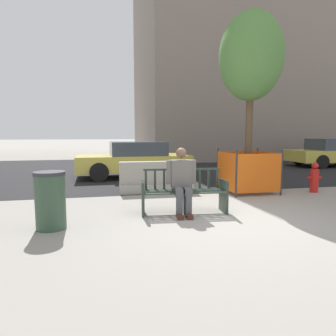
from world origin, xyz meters
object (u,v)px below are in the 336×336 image
object	(u,v)px
street_tree	(251,57)
trash_bin	(50,200)
seated_person	(182,179)
fire_hydrant	(314,178)
car_taxi_near	(335,153)
jersey_barrier_centre	(156,179)
car_sedan_mid	(135,159)
street_bench	(184,193)
construction_fence	(248,170)

from	to	relation	value
street_tree	trash_bin	distance (m)	6.14
seated_person	fire_hydrant	world-z (taller)	seated_person
car_taxi_near	trash_bin	size ratio (longest dim) A/B	4.81
jersey_barrier_centre	fire_hydrant	xyz separation A→B (m)	(4.23, -1.01, 0.05)
street_tree	jersey_barrier_centre	bearing A→B (deg)	167.08
seated_person	car_sedan_mid	size ratio (longest dim) A/B	0.32
street_bench	seated_person	bearing A→B (deg)	-136.87
seated_person	street_bench	bearing A→B (deg)	43.13
street_bench	car_sedan_mid	size ratio (longest dim) A/B	0.42
trash_bin	fire_hydrant	distance (m)	6.78
car_sedan_mid	fire_hydrant	size ratio (longest dim) A/B	5.07
car_sedan_mid	street_bench	bearing A→B (deg)	-85.43
car_taxi_near	jersey_barrier_centre	bearing A→B (deg)	-154.52
street_tree	car_sedan_mid	bearing A→B (deg)	127.37
street_tree	car_sedan_mid	size ratio (longest dim) A/B	1.15
car_sedan_mid	seated_person	bearing A→B (deg)	-86.05
street_bench	jersey_barrier_centre	world-z (taller)	street_bench
jersey_barrier_centre	car_sedan_mid	distance (m)	3.05
construction_fence	car_taxi_near	world-z (taller)	car_taxi_near
car_sedan_mid	fire_hydrant	world-z (taller)	car_sedan_mid
car_taxi_near	trash_bin	xyz separation A→B (m)	(-12.20, -7.61, -0.19)
jersey_barrier_centre	construction_fence	distance (m)	2.54
car_sedan_mid	jersey_barrier_centre	bearing A→B (deg)	-84.80
jersey_barrier_centre	street_tree	size ratio (longest dim) A/B	0.42
trash_bin	car_sedan_mid	bearing A→B (deg)	71.17
street_tree	car_taxi_near	world-z (taller)	street_tree
car_sedan_mid	trash_bin	bearing A→B (deg)	-108.83
car_taxi_near	construction_fence	bearing A→B (deg)	-144.62
jersey_barrier_centre	car_taxi_near	distance (m)	10.98
jersey_barrier_centre	fire_hydrant	distance (m)	4.35
jersey_barrier_centre	street_tree	distance (m)	4.13
construction_fence	street_bench	bearing A→B (deg)	-142.28
street_tree	fire_hydrant	distance (m)	3.69
street_bench	seated_person	world-z (taller)	seated_person
seated_person	construction_fence	bearing A→B (deg)	37.86
trash_bin	fire_hydrant	xyz separation A→B (m)	(6.52, 1.88, -0.10)
car_sedan_mid	car_taxi_near	bearing A→B (deg)	9.47
jersey_barrier_centre	car_sedan_mid	xyz separation A→B (m)	(-0.28, 3.02, 0.32)
street_bench	fire_hydrant	world-z (taller)	street_bench
seated_person	fire_hydrant	xyz separation A→B (m)	(4.13, 1.39, -0.30)
fire_hydrant	jersey_barrier_centre	bearing A→B (deg)	166.55
seated_person	car_sedan_mid	bearing A→B (deg)	93.95
construction_fence	car_sedan_mid	bearing A→B (deg)	127.37
street_bench	trash_bin	bearing A→B (deg)	-167.67
car_taxi_near	fire_hydrant	size ratio (longest dim) A/B	5.67
car_taxi_near	street_tree	bearing A→B (deg)	-144.62
street_tree	car_taxi_near	xyz separation A→B (m)	(7.45, 5.29, -2.92)
fire_hydrant	car_taxi_near	bearing A→B (deg)	45.26
car_taxi_near	fire_hydrant	xyz separation A→B (m)	(-5.68, -5.73, -0.29)
street_tree	fire_hydrant	world-z (taller)	street_tree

